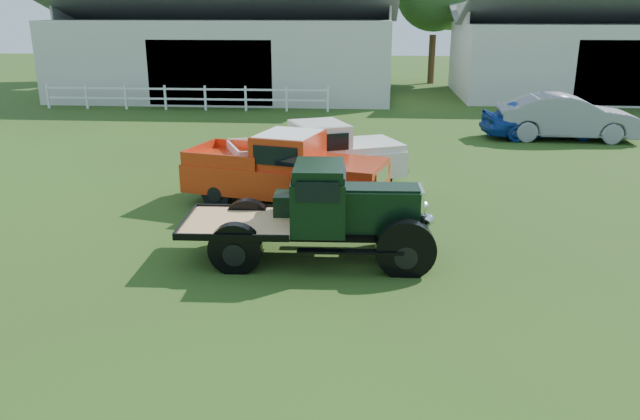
# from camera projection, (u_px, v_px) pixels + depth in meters

# --- Properties ---
(ground) EXTENTS (120.00, 120.00, 0.00)m
(ground) POSITION_uv_depth(u_px,v_px,m) (303.00, 287.00, 11.05)
(ground) COLOR #293E16
(shed_left) EXTENTS (18.80, 10.20, 5.60)m
(shed_left) POSITION_uv_depth(u_px,v_px,m) (230.00, 45.00, 35.42)
(shed_left) COLOR #A5A4A1
(shed_left) RESTS_ON ground
(shed_right) EXTENTS (16.80, 9.20, 5.20)m
(shed_right) POSITION_uv_depth(u_px,v_px,m) (605.00, 49.00, 34.76)
(shed_right) COLOR #A5A4A1
(shed_right) RESTS_ON ground
(fence_rail) EXTENTS (14.20, 0.16, 1.20)m
(fence_rail) POSITION_uv_depth(u_px,v_px,m) (185.00, 98.00, 30.48)
(fence_rail) COLOR white
(fence_rail) RESTS_ON ground
(tree_a) EXTENTS (6.30, 6.30, 10.50)m
(tree_a) POSITION_uv_depth(u_px,v_px,m) (92.00, 2.00, 42.19)
(tree_a) COLOR #34521E
(tree_a) RESTS_ON ground
(tree_c) EXTENTS (5.40, 5.40, 9.00)m
(tree_c) POSITION_uv_depth(u_px,v_px,m) (434.00, 13.00, 40.59)
(tree_c) COLOR #34521E
(tree_c) RESTS_ON ground
(tree_d) EXTENTS (6.00, 6.00, 10.00)m
(tree_d) POSITION_uv_depth(u_px,v_px,m) (636.00, 5.00, 40.35)
(tree_d) COLOR #34521E
(tree_d) RESTS_ON ground
(vintage_flatbed) EXTENTS (4.88, 2.10, 1.90)m
(vintage_flatbed) POSITION_uv_depth(u_px,v_px,m) (314.00, 212.00, 12.04)
(vintage_flatbed) COLOR black
(vintage_flatbed) RESTS_ON ground
(red_pickup) EXTENTS (5.42, 3.17, 1.86)m
(red_pickup) POSITION_uv_depth(u_px,v_px,m) (285.00, 169.00, 15.42)
(red_pickup) COLOR red
(red_pickup) RESTS_ON ground
(white_pickup) EXTENTS (5.18, 3.65, 1.78)m
(white_pickup) POSITION_uv_depth(u_px,v_px,m) (316.00, 157.00, 16.90)
(white_pickup) COLOR silver
(white_pickup) RESTS_ON ground
(misc_car_blue) EXTENTS (4.54, 2.36, 1.48)m
(misc_car_blue) POSITION_uv_depth(u_px,v_px,m) (540.00, 119.00, 23.74)
(misc_car_blue) COLOR navy
(misc_car_blue) RESTS_ON ground
(misc_car_grey) EXTENTS (5.19, 2.02, 1.68)m
(misc_car_grey) POSITION_uv_depth(u_px,v_px,m) (567.00, 117.00, 23.43)
(misc_car_grey) COLOR gray
(misc_car_grey) RESTS_ON ground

